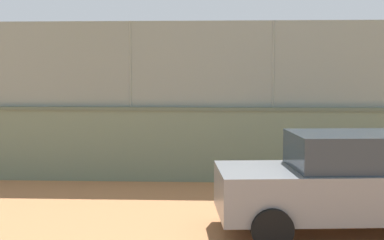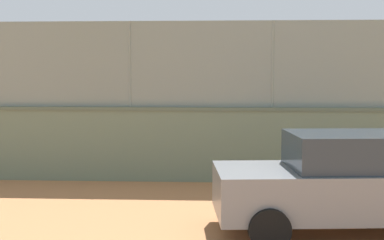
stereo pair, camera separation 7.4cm
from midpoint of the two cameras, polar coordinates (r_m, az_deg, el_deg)
The scene contains 7 objects.
ground_plane at distance 26.58m, azimuth -0.22°, elevation -0.69°, with size 260.00×260.00×0.00m, color #B27247.
perimeter_wall at distance 13.20m, azimuth 1.06°, elevation -2.44°, with size 23.86×1.32×1.76m.
fence_panel_on_wall at distance 13.10m, azimuth 1.07°, elevation 5.73°, with size 23.44×0.96×2.01m.
player_at_service_line at distance 15.72m, azimuth 15.80°, elevation -1.04°, with size 1.02×0.91×1.68m.
player_near_wall_returning at distance 19.51m, azimuth 0.69°, elevation -0.04°, with size 0.69×1.12×1.54m.
player_crossing_court at distance 16.75m, azimuth -16.81°, elevation -1.19°, with size 0.81×1.09×1.47m.
parked_car_grey at distance 9.35m, azimuth 16.65°, elevation -6.00°, with size 4.56×2.39×1.61m.
Camera 2 is at (-2.63, 26.32, 2.56)m, focal length 52.24 mm.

